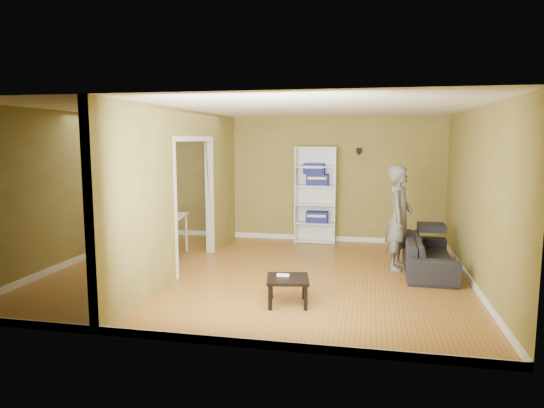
# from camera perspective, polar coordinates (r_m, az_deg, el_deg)

# --- Properties ---
(room_shell) EXTENTS (6.50, 6.50, 6.50)m
(room_shell) POSITION_cam_1_polar(r_m,az_deg,el_deg) (7.60, -1.78, 1.34)
(room_shell) COLOR olive
(room_shell) RESTS_ON ground
(partition) EXTENTS (0.22, 5.50, 2.60)m
(partition) POSITION_cam_1_polar(r_m,az_deg,el_deg) (7.96, -10.22, 1.50)
(partition) COLOR olive
(partition) RESTS_ON ground
(wall_speaker) EXTENTS (0.10, 0.10, 0.10)m
(wall_speaker) POSITION_cam_1_polar(r_m,az_deg,el_deg) (10.05, 10.18, 6.20)
(wall_speaker) COLOR black
(wall_speaker) RESTS_ON room_shell
(sofa) EXTENTS (1.96, 0.88, 0.74)m
(sofa) POSITION_cam_1_polar(r_m,az_deg,el_deg) (8.28, 17.97, -5.05)
(sofa) COLOR #303032
(sofa) RESTS_ON ground
(person) EXTENTS (0.85, 0.74, 2.02)m
(person) POSITION_cam_1_polar(r_m,az_deg,el_deg) (8.17, 14.78, -0.54)
(person) COLOR slate
(person) RESTS_ON ground
(bookshelf) EXTENTS (0.83, 0.36, 1.98)m
(bookshelf) POSITION_cam_1_polar(r_m,az_deg,el_deg) (10.09, 5.18, 1.10)
(bookshelf) COLOR white
(bookshelf) RESTS_ON ground
(paper_box_navy_a) EXTENTS (0.44, 0.29, 0.23)m
(paper_box_navy_a) POSITION_cam_1_polar(r_m,az_deg,el_deg) (10.09, 5.33, -1.52)
(paper_box_navy_a) COLOR navy
(paper_box_navy_a) RESTS_ON bookshelf
(paper_box_navy_b) EXTENTS (0.44, 0.29, 0.23)m
(paper_box_navy_b) POSITION_cam_1_polar(r_m,az_deg,el_deg) (10.00, 5.38, 2.87)
(paper_box_navy_b) COLOR navy
(paper_box_navy_b) RESTS_ON bookshelf
(paper_box_navy_c) EXTENTS (0.42, 0.28, 0.22)m
(paper_box_navy_c) POSITION_cam_1_polar(r_m,az_deg,el_deg) (9.99, 4.98, 4.09)
(paper_box_navy_c) COLOR navy
(paper_box_navy_c) RESTS_ON bookshelf
(coffee_table) EXTENTS (0.54, 0.54, 0.36)m
(coffee_table) POSITION_cam_1_polar(r_m,az_deg,el_deg) (6.36, 1.87, -9.10)
(coffee_table) COLOR black
(coffee_table) RESTS_ON ground
(game_controller) EXTENTS (0.16, 0.04, 0.03)m
(game_controller) POSITION_cam_1_polar(r_m,az_deg,el_deg) (6.40, 1.31, -8.35)
(game_controller) COLOR white
(game_controller) RESTS_ON coffee_table
(dining_table) EXTENTS (1.19, 0.80, 0.75)m
(dining_table) POSITION_cam_1_polar(r_m,az_deg,el_deg) (9.21, -13.95, -1.75)
(dining_table) COLOR #CEB184
(dining_table) RESTS_ON ground
(chair_left) EXTENTS (0.58, 0.58, 0.99)m
(chair_left) POSITION_cam_1_polar(r_m,az_deg,el_deg) (9.56, -18.08, -2.61)
(chair_left) COLOR tan
(chair_left) RESTS_ON ground
(chair_near) EXTENTS (0.54, 0.54, 1.01)m
(chair_near) POSITION_cam_1_polar(r_m,az_deg,el_deg) (8.67, -15.60, -3.47)
(chair_near) COLOR tan
(chair_near) RESTS_ON ground
(chair_far) EXTENTS (0.46, 0.46, 0.88)m
(chair_far) POSITION_cam_1_polar(r_m,az_deg,el_deg) (9.80, -12.33, -2.48)
(chair_far) COLOR tan
(chair_far) RESTS_ON ground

